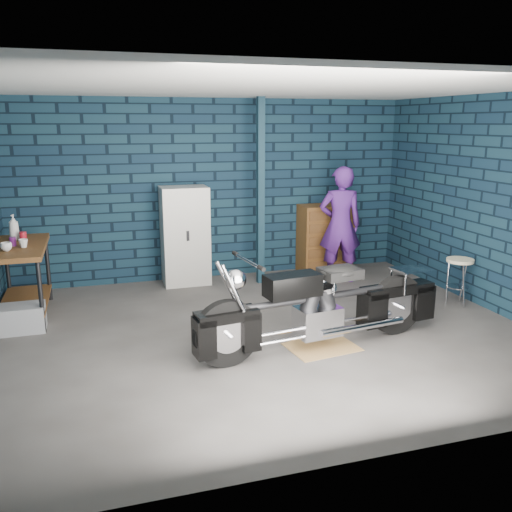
{
  "coord_description": "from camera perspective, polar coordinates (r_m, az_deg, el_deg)",
  "views": [
    {
      "loc": [
        -1.79,
        -5.54,
        2.35
      ],
      "look_at": [
        -0.02,
        0.3,
        0.84
      ],
      "focal_mm": 38.0,
      "sensor_mm": 36.0,
      "label": 1
    }
  ],
  "objects": [
    {
      "name": "cup_a",
      "position": [
        6.85,
        -24.81,
        0.9
      ],
      "size": [
        0.13,
        0.13,
        0.1
      ],
      "primitive_type": "imported",
      "rotation": [
        0.0,
        0.0,
        0.06
      ],
      "color": "beige",
      "rests_on": "workbench"
    },
    {
      "name": "bottle",
      "position": [
        7.43,
        -24.14,
        2.78
      ],
      "size": [
        0.15,
        0.15,
        0.32
      ],
      "primitive_type": "imported",
      "rotation": [
        0.0,
        0.0,
        -0.18
      ],
      "color": "gray",
      "rests_on": "workbench"
    },
    {
      "name": "mug_red",
      "position": [
        7.31,
        -23.31,
        1.89
      ],
      "size": [
        0.11,
        0.11,
        0.12
      ],
      "primitive_type": "cylinder",
      "rotation": [
        0.0,
        0.0,
        0.32
      ],
      "color": "#A41523",
      "rests_on": "workbench"
    },
    {
      "name": "drip_mat",
      "position": [
        5.94,
        6.94,
        -9.46
      ],
      "size": [
        0.79,
        0.63,
        0.01
      ],
      "primitive_type": "cube",
      "rotation": [
        0.0,
        0.0,
        0.13
      ],
      "color": "olive",
      "rests_on": "ground"
    },
    {
      "name": "workbench",
      "position": [
        7.22,
        -23.34,
        -2.47
      ],
      "size": [
        0.6,
        1.4,
        0.91
      ],
      "primitive_type": "cube",
      "color": "brown",
      "rests_on": "ground"
    },
    {
      "name": "ground",
      "position": [
        6.27,
        0.99,
        -8.08
      ],
      "size": [
        6.0,
        6.0,
        0.0
      ],
      "primitive_type": "plane",
      "color": "#524F4D",
      "rests_on": "ground"
    },
    {
      "name": "storage_bin",
      "position": [
        6.83,
        -23.35,
        -6.03
      ],
      "size": [
        0.49,
        0.35,
        0.31
      ],
      "primitive_type": "cube",
      "color": "gray",
      "rests_on": "ground"
    },
    {
      "name": "cup_b",
      "position": [
        6.95,
        -23.29,
        1.24
      ],
      "size": [
        0.13,
        0.13,
        0.1
      ],
      "primitive_type": "imported",
      "rotation": [
        0.0,
        0.0,
        0.23
      ],
      "color": "beige",
      "rests_on": "workbench"
    },
    {
      "name": "mug_purple",
      "position": [
        7.09,
        -24.23,
        1.4
      ],
      "size": [
        0.09,
        0.09,
        0.11
      ],
      "primitive_type": "cylinder",
      "rotation": [
        0.0,
        0.0,
        -0.18
      ],
      "color": "#5D1861",
      "rests_on": "workbench"
    },
    {
      "name": "room_walls",
      "position": [
        6.36,
        -0.49,
        9.89
      ],
      "size": [
        6.02,
        5.01,
        2.71
      ],
      "color": "#0F2234",
      "rests_on": "ground"
    },
    {
      "name": "shop_stool",
      "position": [
        7.57,
        20.51,
        -2.59
      ],
      "size": [
        0.45,
        0.45,
        0.63
      ],
      "primitive_type": null,
      "rotation": [
        0.0,
        0.0,
        0.41
      ],
      "color": "beige",
      "rests_on": "ground"
    },
    {
      "name": "support_post",
      "position": [
        7.91,
        0.49,
        6.65
      ],
      "size": [
        0.1,
        0.1,
        2.7
      ],
      "primitive_type": "cube",
      "color": "#112936",
      "rests_on": "ground"
    },
    {
      "name": "motorcycle",
      "position": [
        5.75,
        7.1,
        -4.58
      ],
      "size": [
        2.5,
        0.98,
        1.07
      ],
      "primitive_type": null,
      "rotation": [
        0.0,
        0.0,
        0.13
      ],
      "color": "black",
      "rests_on": "ground"
    },
    {
      "name": "person",
      "position": [
        8.16,
        8.85,
        3.26
      ],
      "size": [
        0.71,
        0.55,
        1.73
      ],
      "primitive_type": "imported",
      "rotation": [
        0.0,
        0.0,
        2.9
      ],
      "color": "#4C1F75",
      "rests_on": "ground"
    },
    {
      "name": "locker",
      "position": [
        8.03,
        -7.47,
        2.11
      ],
      "size": [
        0.67,
        0.48,
        1.45
      ],
      "primitive_type": "cube",
      "color": "beige",
      "rests_on": "ground"
    },
    {
      "name": "tool_chest",
      "position": [
        8.71,
        7.3,
        1.81
      ],
      "size": [
        0.81,
        0.45,
        1.08
      ],
      "primitive_type": "cube",
      "color": "brown",
      "rests_on": "ground"
    }
  ]
}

